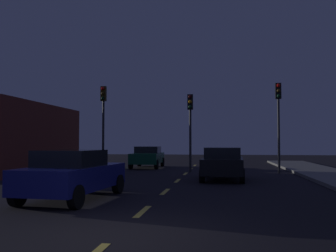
{
  "coord_description": "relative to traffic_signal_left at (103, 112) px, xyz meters",
  "views": [
    {
      "loc": [
        1.96,
        -6.63,
        1.74
      ],
      "look_at": [
        -0.95,
        13.78,
        2.66
      ],
      "focal_mm": 39.61,
      "sensor_mm": 36.0,
      "label": 1
    }
  ],
  "objects": [
    {
      "name": "ground_plane",
      "position": [
        5.1,
        -8.02,
        -3.6
      ],
      "size": [
        80.0,
        80.0,
        0.0
      ],
      "primitive_type": "plane",
      "color": "black"
    },
    {
      "name": "lane_stripe_sixth",
      "position": [
        5.1,
        2.78,
        -3.6
      ],
      "size": [
        0.16,
        1.6,
        0.01
      ],
      "primitive_type": "cube",
      "color": "#EACC4C",
      "rests_on": "ground_plane"
    },
    {
      "name": "lane_stripe_fourth",
      "position": [
        5.1,
        -4.82,
        -3.6
      ],
      "size": [
        0.16,
        1.6,
        0.01
      ],
      "primitive_type": "cube",
      "color": "#EACC4C",
      "rests_on": "ground_plane"
    },
    {
      "name": "lane_stripe_third",
      "position": [
        5.1,
        -8.62,
        -3.6
      ],
      "size": [
        0.16,
        1.6,
        0.01
      ],
      "primitive_type": "cube",
      "color": "#EACC4C",
      "rests_on": "ground_plane"
    },
    {
      "name": "traffic_signal_center",
      "position": [
        5.3,
        -0.0,
        -0.38
      ],
      "size": [
        0.32,
        0.38,
        4.57
      ],
      "color": "#2D2D30",
      "rests_on": "ground_plane"
    },
    {
      "name": "traffic_signal_right",
      "position": [
        10.32,
        -0.0,
        -0.02
      ],
      "size": [
        0.32,
        0.38,
        5.13
      ],
      "color": "#2D2D30",
      "rests_on": "ground_plane"
    },
    {
      "name": "traffic_signal_left",
      "position": [
        0.0,
        0.0,
        0.0
      ],
      "size": [
        0.32,
        0.38,
        5.16
      ],
      "color": "#2D2D30",
      "rests_on": "ground_plane"
    },
    {
      "name": "lane_stripe_seventh",
      "position": [
        5.1,
        6.58,
        -3.6
      ],
      "size": [
        0.16,
        1.6,
        0.01
      ],
      "primitive_type": "cube",
      "color": "#EACC4C",
      "rests_on": "ground_plane"
    },
    {
      "name": "car_adjacent_lane",
      "position": [
        2.58,
        -10.8,
        -2.83
      ],
      "size": [
        2.24,
        4.34,
        1.51
      ],
      "color": "navy",
      "rests_on": "ground_plane"
    },
    {
      "name": "car_stopped_ahead",
      "position": [
        7.16,
        -4.23,
        -2.83
      ],
      "size": [
        2.06,
        3.93,
        1.51
      ],
      "color": "black",
      "rests_on": "ground_plane"
    },
    {
      "name": "storefront_left",
      "position": [
        -5.2,
        -1.25,
        -1.62
      ],
      "size": [
        4.6,
        9.46,
        3.98
      ],
      "primitive_type": "cube",
      "color": "maroon",
      "rests_on": "ground_plane"
    },
    {
      "name": "lane_stripe_second",
      "position": [
        5.1,
        -12.42,
        -3.6
      ],
      "size": [
        0.16,
        1.6,
        0.01
      ],
      "primitive_type": "cube",
      "color": "#EACC4C",
      "rests_on": "ground_plane"
    },
    {
      "name": "car_oncoming_far",
      "position": [
        2.01,
        3.7,
        -2.84
      ],
      "size": [
        2.03,
        4.17,
        1.47
      ],
      "color": "#0F4C2D",
      "rests_on": "ground_plane"
    },
    {
      "name": "lane_stripe_fifth",
      "position": [
        5.1,
        -1.02,
        -3.6
      ],
      "size": [
        0.16,
        1.6,
        0.01
      ],
      "primitive_type": "cube",
      "color": "#EACC4C",
      "rests_on": "ground_plane"
    }
  ]
}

